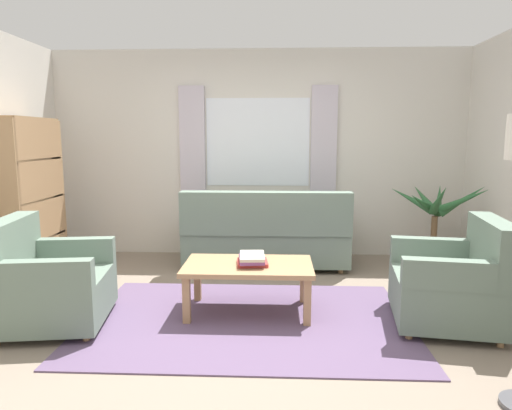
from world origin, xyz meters
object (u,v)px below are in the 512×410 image
Objects in this scene: potted_plant at (435,228)px; armchair_left at (47,283)px; coffee_table at (248,270)px; book_stack_on_table at (252,259)px; bookshelf at (34,197)px; couch at (266,236)px; armchair_right at (455,283)px.

armchair_left is at bearing -153.79° from potted_plant.
coffee_table is 0.11m from book_stack_on_table.
coffee_table is at bearing 68.93° from bookshelf.
armchair_left is 2.84× the size of book_stack_on_table.
bookshelf reaches higher than armchair_left.
book_stack_on_table is at bearing 86.54° from couch.
couch is at bearing 102.12° from bookshelf.
bookshelf is at bearing 12.12° from couch.
bookshelf reaches higher than potted_plant.
armchair_left is 1.00× the size of armchair_right.
potted_plant is at bearing -178.61° from couch.
armchair_left is at bearing 45.70° from couch.
couch is at bearing 85.23° from coffee_table.
armchair_left is 0.79× the size of potted_plant.
couch is 1.97m from potted_plant.
couch is 2.58m from bookshelf.
armchair_right is 1.65m from book_stack_on_table.
couch reaches higher than book_stack_on_table.
armchair_right is 4.20m from bookshelf.
couch is 1.59× the size of potted_plant.
couch is at bearing 86.54° from book_stack_on_table.
couch is 2.47m from armchair_left.
potted_plant reaches higher than coffee_table.
book_stack_on_table is 2.59m from bookshelf.
bookshelf is (-2.38, 0.92, 0.40)m from book_stack_on_table.
potted_plant is (1.97, 0.05, 0.11)m from couch.
potted_plant is at bearing -71.80° from armchair_left.
armchair_right reaches higher than book_stack_on_table.
book_stack_on_table is 0.19× the size of bookshelf.
book_stack_on_table is at bearing 68.81° from bookshelf.
couch reaches higher than coffee_table.
couch is 1.10× the size of bookshelf.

